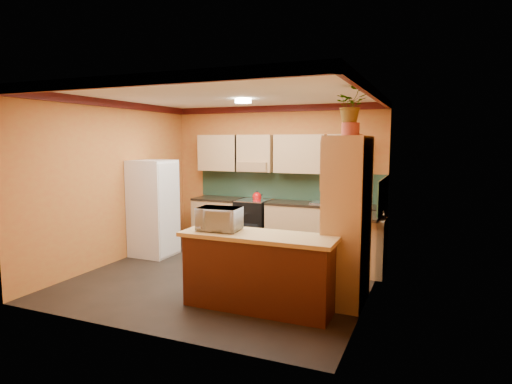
# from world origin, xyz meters

# --- Properties ---
(room_shell) EXTENTS (4.24, 4.24, 2.72)m
(room_shell) POSITION_xyz_m (0.02, 0.28, 2.09)
(room_shell) COLOR black
(room_shell) RESTS_ON ground
(base_cabinets_back) EXTENTS (3.65, 0.60, 0.88)m
(base_cabinets_back) POSITION_xyz_m (0.28, 1.80, 0.44)
(base_cabinets_back) COLOR tan
(base_cabinets_back) RESTS_ON ground
(countertop_back) EXTENTS (3.65, 0.62, 0.04)m
(countertop_back) POSITION_xyz_m (0.28, 1.80, 0.90)
(countertop_back) COLOR black
(countertop_back) RESTS_ON base_cabinets_back
(stove) EXTENTS (0.58, 0.58, 0.91)m
(stove) POSITION_xyz_m (-0.34, 1.80, 0.46)
(stove) COLOR black
(stove) RESTS_ON ground
(kettle) EXTENTS (0.20, 0.20, 0.18)m
(kettle) POSITION_xyz_m (-0.24, 1.75, 1.00)
(kettle) COLOR red
(kettle) RESTS_ON stove
(sink) EXTENTS (0.48, 0.40, 0.03)m
(sink) POSITION_xyz_m (1.06, 1.80, 0.94)
(sink) COLOR silver
(sink) RESTS_ON countertop_back
(base_cabinets_right) EXTENTS (0.60, 0.80, 0.88)m
(base_cabinets_right) POSITION_xyz_m (1.80, 0.92, 0.44)
(base_cabinets_right) COLOR tan
(base_cabinets_right) RESTS_ON ground
(countertop_right) EXTENTS (0.62, 0.80, 0.04)m
(countertop_right) POSITION_xyz_m (1.80, 0.92, 0.90)
(countertop_right) COLOR black
(countertop_right) RESTS_ON base_cabinets_right
(fridge) EXTENTS (0.68, 0.66, 1.70)m
(fridge) POSITION_xyz_m (-1.75, 0.58, 0.85)
(fridge) COLOR white
(fridge) RESTS_ON ground
(pantry) EXTENTS (0.48, 0.90, 2.10)m
(pantry) POSITION_xyz_m (1.85, -0.32, 1.05)
(pantry) COLOR tan
(pantry) RESTS_ON ground
(fern_pot) EXTENTS (0.22, 0.22, 0.16)m
(fern_pot) POSITION_xyz_m (1.85, -0.27, 2.18)
(fern_pot) COLOR #963624
(fern_pot) RESTS_ON pantry
(fern) EXTENTS (0.48, 0.45, 0.43)m
(fern) POSITION_xyz_m (1.85, -0.27, 2.47)
(fern) COLOR tan
(fern) RESTS_ON fern_pot
(breakfast_bar) EXTENTS (1.80, 0.55, 0.88)m
(breakfast_bar) POSITION_xyz_m (0.92, -0.98, 0.44)
(breakfast_bar) COLOR #441B10
(breakfast_bar) RESTS_ON ground
(bar_top) EXTENTS (1.90, 0.65, 0.05)m
(bar_top) POSITION_xyz_m (0.92, -0.98, 0.91)
(bar_top) COLOR tan
(bar_top) RESTS_ON breakfast_bar
(microwave) EXTENTS (0.54, 0.39, 0.29)m
(microwave) POSITION_xyz_m (0.39, -0.98, 1.07)
(microwave) COLOR white
(microwave) RESTS_ON bar_top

